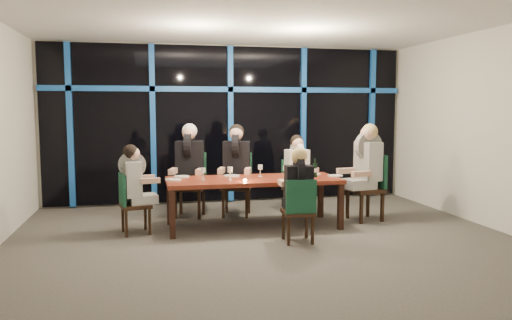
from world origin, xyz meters
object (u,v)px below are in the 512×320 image
at_px(dining_table, 253,183).
at_px(chair_far_left, 191,181).
at_px(chair_far_mid, 237,180).
at_px(wine_bottle, 315,170).
at_px(water_pitcher, 302,171).
at_px(diner_far_mid, 236,157).
at_px(diner_near_mid, 298,181).
at_px(chair_near_mid, 299,207).
at_px(diner_far_left, 189,157).
at_px(chair_end_left, 130,200).
at_px(diner_end_right, 366,158).
at_px(chair_end_right, 370,184).
at_px(chair_far_right, 296,183).
at_px(diner_far_right, 298,163).
at_px(diner_end_left, 135,176).

bearing_deg(dining_table, chair_far_left, 130.31).
distance_m(chair_far_mid, wine_bottle, 1.48).
relative_size(chair_far_mid, wine_bottle, 3.57).
bearing_deg(water_pitcher, diner_far_mid, 110.95).
distance_m(diner_near_mid, wine_bottle, 1.05).
relative_size(chair_near_mid, diner_far_left, 0.85).
bearing_deg(chair_end_left, diner_far_left, -54.55).
relative_size(diner_far_left, diner_near_mid, 1.21).
height_order(dining_table, diner_near_mid, diner_near_mid).
height_order(chair_near_mid, diner_near_mid, diner_near_mid).
height_order(chair_end_left, wine_bottle, wine_bottle).
relative_size(chair_near_mid, diner_end_right, 0.85).
height_order(chair_end_right, diner_far_left, diner_far_left).
distance_m(chair_near_mid, diner_near_mid, 0.36).
relative_size(chair_far_right, water_pitcher, 4.26).
height_order(diner_far_right, water_pitcher, diner_far_right).
height_order(chair_near_mid, diner_end_left, diner_end_left).
xyz_separation_m(chair_near_mid, diner_near_mid, (0.00, 0.07, 0.35)).
height_order(chair_far_left, chair_end_right, chair_end_right).
height_order(chair_end_right, water_pitcher, chair_end_right).
bearing_deg(chair_near_mid, chair_far_mid, -72.63).
distance_m(diner_end_left, diner_end_right, 3.61).
distance_m(chair_end_left, chair_near_mid, 2.44).
bearing_deg(diner_end_left, diner_far_right, -84.18).
distance_m(chair_far_mid, diner_end_right, 2.18).
distance_m(chair_far_right, diner_end_right, 1.32).
bearing_deg(diner_far_mid, diner_near_mid, -57.08).
relative_size(diner_far_mid, diner_end_right, 0.99).
xyz_separation_m(chair_far_left, diner_far_right, (1.80, -0.24, 0.29)).
xyz_separation_m(diner_far_mid, diner_near_mid, (0.52, -1.82, -0.16)).
xyz_separation_m(chair_end_left, wine_bottle, (2.78, -0.02, 0.37)).
bearing_deg(chair_end_right, water_pitcher, -89.33).
xyz_separation_m(chair_far_left, wine_bottle, (1.82, -1.08, 0.27)).
bearing_deg(dining_table, chair_far_right, 42.48).
bearing_deg(diner_end_left, water_pitcher, -103.59).
bearing_deg(chair_far_mid, diner_end_right, -7.38).
relative_size(chair_far_right, diner_end_right, 0.89).
relative_size(chair_far_left, diner_far_mid, 1.04).
bearing_deg(chair_near_mid, chair_far_right, -101.98).
bearing_deg(chair_far_mid, wine_bottle, -27.05).
bearing_deg(chair_far_right, dining_table, -146.28).
distance_m(diner_far_left, diner_near_mid, 2.31).
relative_size(chair_far_left, chair_end_left, 1.20).
xyz_separation_m(chair_far_left, chair_end_left, (-0.96, -1.06, -0.10)).
bearing_deg(chair_near_mid, diner_far_right, -102.95).
relative_size(chair_end_right, diner_near_mid, 1.25).
height_order(chair_near_mid, water_pitcher, water_pitcher).
xyz_separation_m(chair_far_mid, water_pitcher, (0.80, -1.09, 0.27)).
bearing_deg(chair_near_mid, chair_far_left, -54.89).
bearing_deg(chair_end_left, diner_far_right, -84.33).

